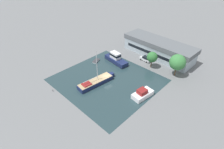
# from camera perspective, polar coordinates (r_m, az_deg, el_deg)

# --- Properties ---
(ground_plane) EXTENTS (440.00, 440.00, 0.00)m
(ground_plane) POSITION_cam_1_polar(r_m,az_deg,el_deg) (53.80, -1.51, -1.77)
(ground_plane) COLOR slate
(water_canal) EXTENTS (28.75, 27.19, 0.01)m
(water_canal) POSITION_cam_1_polar(r_m,az_deg,el_deg) (53.80, -1.51, -1.76)
(water_canal) COLOR #23383D
(water_canal) RESTS_ON ground
(warehouse_building) EXTENTS (27.44, 9.67, 6.02)m
(warehouse_building) POSITION_cam_1_polar(r_m,az_deg,el_deg) (67.90, 14.87, 8.32)
(warehouse_building) COLOR #99A8B2
(warehouse_building) RESTS_ON ground
(quay_tree_near_building) EXTENTS (3.52, 3.52, 5.71)m
(quay_tree_near_building) POSITION_cam_1_polar(r_m,az_deg,el_deg) (59.31, 12.98, 5.56)
(quay_tree_near_building) COLOR brown
(quay_tree_near_building) RESTS_ON ground
(quay_tree_by_water) EXTENTS (4.94, 4.94, 7.28)m
(quay_tree_by_water) POSITION_cam_1_polar(r_m,az_deg,el_deg) (56.85, 20.60, 3.76)
(quay_tree_by_water) COLOR brown
(quay_tree_by_water) RESTS_ON ground
(parked_car) EXTENTS (4.41, 2.03, 1.71)m
(parked_car) POSITION_cam_1_polar(r_m,az_deg,el_deg) (64.24, 10.87, 5.08)
(parked_car) COLOR silver
(parked_car) RESTS_ON ground
(sailboat_moored) EXTENTS (4.17, 12.50, 10.76)m
(sailboat_moored) POSITION_cam_1_polar(r_m,az_deg,el_deg) (52.00, -5.26, -2.40)
(sailboat_moored) COLOR #19234C
(sailboat_moored) RESTS_ON water_canal
(motor_cruiser) EXTENTS (10.02, 4.26, 3.65)m
(motor_cruiser) POSITION_cam_1_polar(r_m,az_deg,el_deg) (62.11, 1.28, 5.14)
(motor_cruiser) COLOR #19234C
(motor_cruiser) RESTS_ON water_canal
(small_dinghy) EXTENTS (2.57, 3.49, 0.53)m
(small_dinghy) POSITION_cam_1_polar(r_m,az_deg,el_deg) (63.15, -5.23, 4.45)
(small_dinghy) COLOR silver
(small_dinghy) RESTS_ON water_canal
(cabin_boat) EXTENTS (3.63, 6.35, 2.54)m
(cabin_boat) POSITION_cam_1_polar(r_m,az_deg,el_deg) (47.99, 9.93, -6.25)
(cabin_boat) COLOR white
(cabin_boat) RESTS_ON water_canal
(mooring_bollard) EXTENTS (0.22, 0.22, 0.54)m
(mooring_bollard) POSITION_cam_1_polar(r_m,az_deg,el_deg) (52.18, -18.78, -4.90)
(mooring_bollard) COLOR #47474C
(mooring_bollard) RESTS_ON ground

